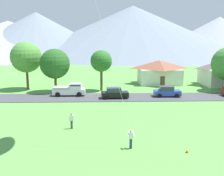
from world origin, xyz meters
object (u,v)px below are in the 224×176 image
Objects in this scene: house_left_center at (159,72)px; parked_car_blue_mid_west at (167,92)px; tree_near_right at (101,61)px; tree_left_of_center at (26,57)px; tree_right_of_center at (55,64)px; watcher_person at (72,120)px; parked_car_black_west_end at (115,93)px; pickup_truck_white_west_side at (70,90)px; soccer_ball at (187,151)px; house_leftmost at (224,72)px.

parked_car_blue_mid_west is at bearing -96.49° from house_left_center.
house_left_center is at bearing 30.90° from tree_near_right.
tree_left_of_center reaches higher than tree_right_of_center.
tree_right_of_center is at bearing 104.68° from watcher_person.
parked_car_blue_mid_west is (24.18, -7.37, -5.06)m from tree_left_of_center.
parked_car_black_west_end is 7.51m from pickup_truck_white_west_side.
tree_right_of_center is at bearing 151.03° from parked_car_black_west_end.
watcher_person is (5.06, -19.30, -4.07)m from tree_right_of_center.
house_leftmost is at bearing 60.77° from soccer_ball.
parked_car_blue_mid_west reaches higher than watcher_person.
soccer_ball is at bearing -59.22° from tree_right_of_center.
pickup_truck_white_west_side is 16.06m from watcher_person.
tree_near_right is 1.70× the size of parked_car_black_west_end.
tree_near_right is at bearing 151.73° from parked_car_blue_mid_west.
house_left_center is at bearing 81.80° from soccer_ball.
parked_car_black_west_end is at bearing 69.83° from watcher_person.
parked_car_black_west_end is at bearing -125.72° from house_left_center.
house_left_center is 2.13× the size of parked_car_blue_mid_west.
tree_right_of_center is at bearing -172.76° from tree_near_right.
tree_near_right is at bearing 105.11° from soccer_ball.
house_leftmost is 33.36m from tree_right_of_center.
house_left_center is 2.11× the size of parked_car_black_west_end.
house_left_center is 26.44m from tree_left_of_center.
tree_left_of_center is at bearing 115.91° from watcher_person.
tree_left_of_center is at bearing 163.05° from parked_car_blue_mid_west.
tree_left_of_center is at bearing 144.46° from pickup_truck_white_west_side.
pickup_truck_white_west_side is (-29.82, -9.37, -1.63)m from house_leftmost.
tree_near_right reaches higher than parked_car_black_west_end.
tree_near_right is 8.22m from parked_car_black_west_end.
pickup_truck_white_west_side is (-15.63, 1.26, 0.19)m from parked_car_blue_mid_west.
house_leftmost is 1.72× the size of pickup_truck_white_west_side.
soccer_ball is (10.10, -6.14, -0.76)m from watcher_person.
parked_car_black_west_end is (-22.64, -11.57, -1.83)m from house_leftmost.
house_left_center is at bearing 22.28° from tree_right_of_center.
pickup_truck_white_west_side is 21.70× the size of soccer_ball.
house_leftmost is 36.10m from soccer_ball.
tree_right_of_center is 1.77× the size of parked_car_black_west_end.
tree_left_of_center is 1.16× the size of tree_right_of_center.
house_left_center is 13.03m from parked_car_blue_mid_west.
house_left_center is 31.34m from watcher_person.
parked_car_blue_mid_west reaches higher than soccer_ball.
parked_car_black_west_end is (-9.91, -13.78, -1.67)m from house_left_center.
tree_left_of_center is 1.68× the size of pickup_truck_white_west_side.
tree_left_of_center is (-25.65, -5.47, 3.39)m from house_left_center.
parked_car_black_west_end is 8.50m from parked_car_blue_mid_west.
tree_near_right is 27.89m from soccer_ball.
tree_right_of_center is 1.78× the size of parked_car_blue_mid_west.
tree_left_of_center reaches higher than tree_near_right.
tree_right_of_center is 12.24m from parked_car_black_west_end.
pickup_truck_white_west_side is at bearing -139.16° from tree_near_right.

